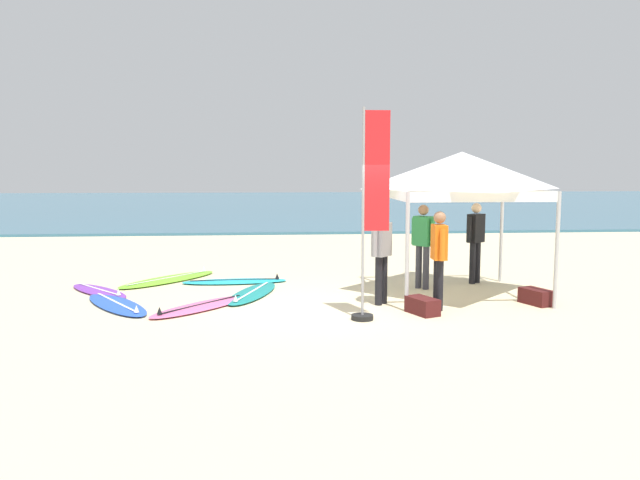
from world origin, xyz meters
name	(u,v)px	position (x,y,z in m)	size (l,w,h in m)	color
ground_plane	(332,309)	(0.00, 0.00, 0.00)	(80.00, 80.00, 0.00)	beige
sea	(286,204)	(0.00, 30.09, 0.05)	(80.00, 36.00, 0.10)	#386B84
canopy_tent	(462,171)	(2.57, 1.03, 2.39)	(2.75, 2.75, 2.75)	#B7B7BC
surfboard_blue	(117,304)	(-3.80, 0.50, 0.04)	(1.78, 2.30, 0.19)	blue
surfboard_purple	(99,291)	(-4.44, 1.78, 0.04)	(1.70, 1.86, 0.19)	purple
surfboard_teal	(252,293)	(-1.43, 1.31, 0.04)	(1.26, 2.35, 0.19)	#19847F
surfboard_cyan	(235,281)	(-1.82, 2.62, 0.04)	(2.25, 0.73, 0.19)	#23B2CC
surfboard_pink	(201,306)	(-2.29, 0.23, 0.04)	(1.93, 2.10, 0.19)	pink
surfboard_lime	(169,279)	(-3.28, 2.99, 0.04)	(2.20, 2.44, 0.19)	#7AD12D
person_black	(476,237)	(3.27, 2.19, 0.99)	(0.45, 0.39, 1.71)	black
person_grey	(382,250)	(0.92, 0.31, 0.99)	(0.40, 0.44, 1.71)	black
person_orange	(439,253)	(1.83, -0.19, 0.99)	(0.23, 0.55, 1.71)	black
person_green	(423,240)	(2.01, 1.69, 0.99)	(0.40, 0.44, 1.71)	#383842
banner_flag	(370,223)	(0.53, -0.81, 1.57)	(0.60, 0.36, 3.40)	#99999E
gear_bag_near_tent	(422,306)	(1.48, -0.51, 0.14)	(0.60, 0.32, 0.28)	#4C1919
gear_bag_by_pole	(536,297)	(3.71, 0.07, 0.14)	(0.60, 0.32, 0.28)	#4C1919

